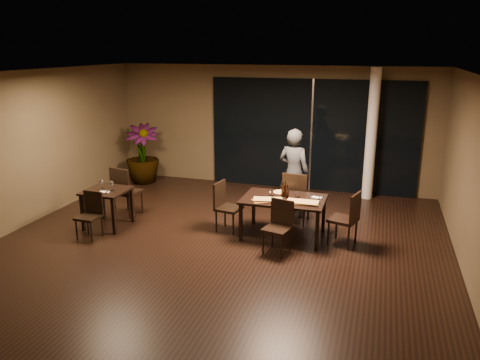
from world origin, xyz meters
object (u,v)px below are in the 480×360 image
object	(u,v)px
chair_side_near	(91,212)
potted_plant	(142,154)
bottle_b	(287,191)
main_table	(284,202)
bottle_c	(285,189)
diner	(294,173)
side_table	(107,196)
chair_side_far	(124,189)
chair_main_near	(279,223)
chair_main_right	(348,216)
bottle_a	(283,189)
chair_main_far	(296,195)
chair_main_left	(225,204)

from	to	relation	value
chair_side_near	potted_plant	distance (m)	3.66
potted_plant	bottle_b	bearing A→B (deg)	-29.77
main_table	bottle_c	world-z (taller)	bottle_c
diner	side_table	bearing A→B (deg)	42.69
main_table	chair_side_far	bearing A→B (deg)	178.02
main_table	chair_side_far	world-z (taller)	chair_side_far
chair_side_near	bottle_b	distance (m)	3.65
chair_side_near	bottle_c	distance (m)	3.62
chair_side_far	chair_side_near	distance (m)	1.17
bottle_b	chair_side_far	bearing A→B (deg)	178.71
chair_main_near	chair_side_far	bearing A→B (deg)	-179.30
chair_main_right	bottle_b	xyz separation A→B (m)	(-1.12, 0.11, 0.33)
bottle_a	bottle_c	world-z (taller)	bottle_c
chair_main_right	side_table	bearing A→B (deg)	-68.54
bottle_a	main_table	bearing A→B (deg)	-65.66
chair_main_far	chair_side_far	size ratio (longest dim) A/B	1.01
potted_plant	bottle_a	bearing A→B (deg)	-29.82
chair_main_far	bottle_a	distance (m)	0.72
chair_main_near	chair_main_right	world-z (taller)	chair_main_right
main_table	bottle_b	distance (m)	0.22
chair_main_near	chair_side_near	world-z (taller)	chair_main_near
chair_side_far	chair_main_near	bearing A→B (deg)	178.01
chair_main_far	bottle_b	distance (m)	0.75
chair_main_left	bottle_a	size ratio (longest dim) A/B	3.50
main_table	bottle_a	bearing A→B (deg)	114.34
main_table	chair_main_left	size ratio (longest dim) A/B	1.57
chair_main_right	bottle_a	world-z (taller)	bottle_a
side_table	potted_plant	distance (m)	3.12
bottle_a	potted_plant	bearing A→B (deg)	150.18
chair_main_right	diner	xyz separation A→B (m)	(-1.22, 1.24, 0.37)
chair_side_far	bottle_c	world-z (taller)	chair_side_far
side_table	chair_main_left	xyz separation A→B (m)	(2.26, 0.49, -0.09)
chair_side_far	chair_side_near	world-z (taller)	chair_side_far
chair_main_near	diner	distance (m)	1.89
main_table	chair_main_left	bearing A→B (deg)	-179.33
diner	bottle_a	size ratio (longest dim) A/B	6.76
diner	bottle_b	bearing A→B (deg)	110.99
potted_plant	chair_main_far	bearing A→B (deg)	-22.19
chair_side_near	bottle_a	xyz separation A→B (m)	(3.36, 1.14, 0.41)
chair_main_far	chair_side_far	bearing A→B (deg)	13.39
side_table	potted_plant	size ratio (longest dim) A/B	0.53
chair_side_near	diner	world-z (taller)	diner
chair_main_far	chair_main_right	world-z (taller)	chair_main_far
bottle_a	bottle_c	distance (m)	0.05
chair_main_left	diner	size ratio (longest dim) A/B	0.52
main_table	diner	world-z (taller)	diner
chair_main_near	chair_main_far	bearing A→B (deg)	102.57
chair_main_near	chair_main_left	bearing A→B (deg)	165.00
main_table	bottle_a	world-z (taller)	bottle_a
bottle_c	potted_plant	bearing A→B (deg)	150.72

